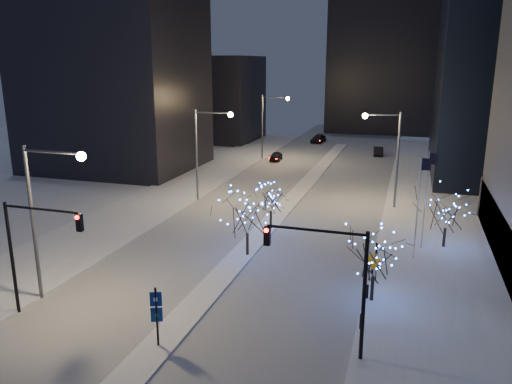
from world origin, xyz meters
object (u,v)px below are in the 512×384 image
at_px(car_far, 318,139).
at_px(holiday_tree_plaza_far, 447,210).
at_px(street_lamp_w_mid, 205,142).
at_px(traffic_signal_east, 333,271).
at_px(holiday_tree_median_far, 271,198).
at_px(car_near, 276,156).
at_px(holiday_tree_median_near, 247,213).
at_px(street_lamp_east, 389,147).
at_px(traffic_signal_west, 31,242).
at_px(holiday_tree_plaza_near, 374,255).
at_px(street_lamp_w_far, 269,118).
at_px(car_mid, 378,151).
at_px(wayfinding_sign, 157,311).
at_px(street_lamp_w_near, 45,203).
at_px(construction_sign, 373,264).

bearing_deg(car_far, holiday_tree_plaza_far, -62.16).
distance_m(street_lamp_w_mid, holiday_tree_plaza_far, 25.68).
distance_m(traffic_signal_east, holiday_tree_median_far, 20.52).
relative_size(car_near, holiday_tree_median_near, 0.68).
xyz_separation_m(street_lamp_east, holiday_tree_median_near, (-9.58, -17.18, -2.89)).
relative_size(traffic_signal_west, holiday_tree_plaza_near, 1.46).
bearing_deg(street_lamp_w_mid, holiday_tree_median_near, -56.35).
bearing_deg(street_lamp_w_far, holiday_tree_median_near, -76.46).
xyz_separation_m(traffic_signal_west, holiday_tree_plaza_near, (18.94, 7.80, -1.54)).
xyz_separation_m(car_near, holiday_tree_plaza_far, (23.00, -32.32, 2.63)).
relative_size(car_mid, holiday_tree_plaza_near, 0.92).
xyz_separation_m(street_lamp_w_far, holiday_tree_median_far, (9.44, -32.38, -3.51)).
xyz_separation_m(car_far, wayfinding_sign, (4.70, -72.51, 1.41)).
bearing_deg(street_lamp_w_far, street_lamp_w_near, -90.00).
bearing_deg(holiday_tree_median_far, street_lamp_east, 47.30).
height_order(street_lamp_w_near, street_lamp_w_mid, same).
xyz_separation_m(street_lamp_w_near, wayfinding_sign, (8.96, -2.95, -4.36)).
xyz_separation_m(holiday_tree_plaza_near, wayfinding_sign, (-10.47, -8.75, -1.08)).
bearing_deg(traffic_signal_west, holiday_tree_plaza_near, 22.38).
height_order(traffic_signal_west, car_near, traffic_signal_west).
bearing_deg(holiday_tree_plaza_near, holiday_tree_plaza_far, 67.16).
xyz_separation_m(car_near, car_far, (2.98, 19.93, 0.05)).
xyz_separation_m(street_lamp_w_far, holiday_tree_plaza_near, (19.44, -44.21, -3.28)).
relative_size(street_lamp_w_mid, street_lamp_w_far, 1.00).
bearing_deg(street_lamp_w_far, car_near, -16.14).
bearing_deg(holiday_tree_plaza_near, construction_sign, 93.86).
bearing_deg(street_lamp_w_far, holiday_tree_plaza_near, -66.26).
bearing_deg(street_lamp_east, wayfinding_sign, -108.00).
bearing_deg(car_near, holiday_tree_median_far, -80.14).
bearing_deg(traffic_signal_east, holiday_tree_median_near, 125.51).
relative_size(holiday_tree_median_near, holiday_tree_plaza_near, 1.22).
bearing_deg(construction_sign, car_near, 132.38).
xyz_separation_m(traffic_signal_east, construction_sign, (1.36, 9.76, -3.35)).
xyz_separation_m(street_lamp_w_mid, holiday_tree_plaza_near, (19.44, -19.21, -3.28)).
relative_size(car_mid, holiday_tree_median_far, 1.02).
bearing_deg(car_near, street_lamp_w_far, 159.44).
bearing_deg(holiday_tree_plaza_near, wayfinding_sign, -140.13).
distance_m(traffic_signal_east, construction_sign, 10.41).
relative_size(traffic_signal_east, car_far, 1.40).
bearing_deg(car_far, wayfinding_sign, -79.41).
bearing_deg(car_near, holiday_tree_plaza_near, -71.93).
distance_m(street_lamp_w_near, holiday_tree_median_near, 14.66).
height_order(car_far, holiday_tree_median_far, holiday_tree_median_far).
height_order(street_lamp_w_near, street_lamp_w_far, same).
relative_size(car_near, wayfinding_sign, 1.14).
bearing_deg(street_lamp_w_near, car_far, 86.49).
height_order(traffic_signal_east, holiday_tree_median_near, traffic_signal_east).
relative_size(holiday_tree_plaza_far, wayfinding_sign, 1.59).
xyz_separation_m(traffic_signal_east, holiday_tree_plaza_far, (6.41, 18.31, -1.45)).
xyz_separation_m(car_mid, wayfinding_sign, (-7.16, -62.29, 1.41)).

